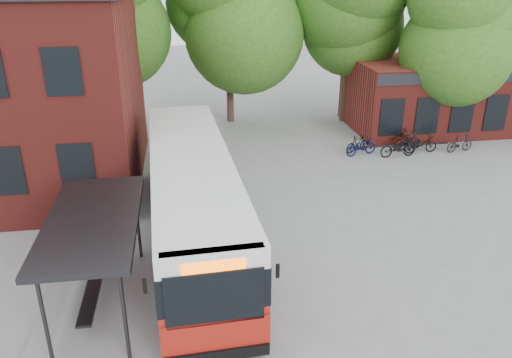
{
  "coord_description": "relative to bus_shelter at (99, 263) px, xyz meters",
  "views": [
    {
      "loc": [
        -1.95,
        -13.27,
        9.02
      ],
      "look_at": [
        0.49,
        2.91,
        2.0
      ],
      "focal_mm": 35.0,
      "sensor_mm": 36.0,
      "label": 1
    }
  ],
  "objects": [
    {
      "name": "bicycle_5",
      "position": [
        14.31,
        11.55,
        -0.99
      ],
      "size": [
        1.56,
        0.53,
        0.92
      ],
      "primitive_type": "imported",
      "rotation": [
        0.0,
        0.0,
        1.64
      ],
      "color": "#4F1004",
      "rests_on": "ground"
    },
    {
      "name": "bus_shelter",
      "position": [
        0.0,
        0.0,
        0.0
      ],
      "size": [
        3.6,
        7.0,
        2.9
      ],
      "primitive_type": null,
      "color": "#28282C",
      "rests_on": "ground"
    },
    {
      "name": "bicycle_7",
      "position": [
        16.78,
        10.54,
        -0.98
      ],
      "size": [
        1.62,
        0.72,
        0.94
      ],
      "primitive_type": "imported",
      "rotation": [
        0.0,
        0.0,
        1.75
      ],
      "color": "black",
      "rests_on": "ground"
    },
    {
      "name": "city_bus",
      "position": [
        2.7,
        3.4,
        0.17
      ],
      "size": [
        3.36,
        12.87,
        3.24
      ],
      "primitive_type": null,
      "rotation": [
        0.0,
        0.0,
        0.05
      ],
      "color": "#A41911",
      "rests_on": "ground"
    },
    {
      "name": "bicycle_1",
      "position": [
        11.48,
        11.3,
        -1.0
      ],
      "size": [
        1.53,
        0.93,
        0.89
      ],
      "primitive_type": "imported",
      "rotation": [
        0.0,
        0.0,
        1.95
      ],
      "color": "black",
      "rests_on": "ground"
    },
    {
      "name": "bicycle_6",
      "position": [
        14.69,
        10.71,
        -0.98
      ],
      "size": [
        1.8,
        0.69,
        0.94
      ],
      "primitive_type": "imported",
      "rotation": [
        0.0,
        0.0,
        1.61
      ],
      "color": "black",
      "rests_on": "ground"
    },
    {
      "name": "tree_3",
      "position": [
        17.5,
        13.0,
        3.19
      ],
      "size": [
        7.04,
        7.04,
        9.28
      ],
      "primitive_type": null,
      "color": "#2A5717",
      "rests_on": "ground"
    },
    {
      "name": "ground",
      "position": [
        4.5,
        1.0,
        -1.45
      ],
      "size": [
        100.0,
        100.0,
        0.0
      ],
      "primitive_type": "plane",
      "color": "slate"
    },
    {
      "name": "tree_2",
      "position": [
        12.5,
        17.0,
        4.05
      ],
      "size": [
        7.92,
        7.92,
        11.0
      ],
      "primitive_type": null,
      "color": "#2A5717",
      "rests_on": "ground"
    },
    {
      "name": "bike_rail",
      "position": [
        13.78,
        11.0,
        -1.26
      ],
      "size": [
        5.2,
        0.1,
        0.38
      ],
      "primitive_type": null,
      "color": "#28282C",
      "rests_on": "ground"
    },
    {
      "name": "bicycle_3",
      "position": [
        14.23,
        11.14,
        -0.96
      ],
      "size": [
        1.69,
        0.86,
        0.98
      ],
      "primitive_type": "imported",
      "rotation": [
        0.0,
        0.0,
        1.83
      ],
      "color": "black",
      "rests_on": "ground"
    },
    {
      "name": "tree_1",
      "position": [
        5.5,
        18.0,
        3.75
      ],
      "size": [
        7.92,
        7.92,
        10.4
      ],
      "primitive_type": null,
      "color": "#2A5717",
      "rests_on": "ground"
    },
    {
      "name": "bicycle_4",
      "position": [
        13.8,
        11.99,
        -0.95
      ],
      "size": [
        2.02,
        1.16,
        1.0
      ],
      "primitive_type": "imported",
      "rotation": [
        0.0,
        0.0,
        1.3
      ],
      "color": "black",
      "rests_on": "ground"
    },
    {
      "name": "bicycle_2",
      "position": [
        13.27,
        10.32,
        -0.95
      ],
      "size": [
        1.96,
        0.8,
        1.01
      ],
      "primitive_type": "imported",
      "rotation": [
        0.0,
        0.0,
        1.64
      ],
      "color": "black",
      "rests_on": "ground"
    },
    {
      "name": "bicycle_0",
      "position": [
        11.5,
        10.83,
        -0.99
      ],
      "size": [
        1.86,
        1.06,
        0.93
      ],
      "primitive_type": "imported",
      "rotation": [
        0.0,
        0.0,
        1.84
      ],
      "color": "#040E43",
      "rests_on": "ground"
    },
    {
      "name": "shop_row",
      "position": [
        19.5,
        15.0,
        0.55
      ],
      "size": [
        14.0,
        6.2,
        4.0
      ],
      "primitive_type": null,
      "color": "maroon",
      "rests_on": "ground"
    },
    {
      "name": "tree_0",
      "position": [
        -1.5,
        17.0,
        4.05
      ],
      "size": [
        7.92,
        7.92,
        11.0
      ],
      "primitive_type": null,
      "color": "#2A5717",
      "rests_on": "ground"
    }
  ]
}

